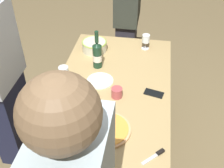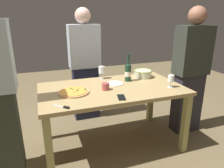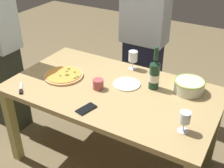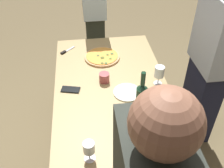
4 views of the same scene
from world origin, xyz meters
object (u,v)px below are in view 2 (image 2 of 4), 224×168
cup_amber (106,86)px  side_plate (114,84)px  wine_bottle (128,71)px  person_guest_right (85,66)px  person_host (190,72)px  serving_bowl (143,73)px  pizza (74,92)px  pizza_knife (63,107)px  wine_glass_near_pizza (102,70)px  dining_table (112,95)px  cell_phone (121,97)px  wine_glass_by_bottle (171,79)px

cup_amber → side_plate: size_ratio=0.39×
wine_bottle → person_guest_right: 0.79m
side_plate → person_host: bearing=-5.4°
serving_bowl → side_plate: size_ratio=1.07×
pizza → pizza_knife: size_ratio=2.33×
wine_glass_near_pizza → person_host: 1.15m
wine_bottle → cup_amber: size_ratio=4.04×
person_host → pizza: bearing=1.1°
side_plate → dining_table: bearing=-122.9°
wine_bottle → wine_glass_near_pizza: size_ratio=2.06×
pizza_knife → wine_glass_near_pizza: bearing=51.9°
person_guest_right → wine_bottle: bearing=21.7°
dining_table → person_guest_right: person_guest_right is taller
wine_bottle → wine_glass_near_pizza: 0.35m
cell_phone → person_host: size_ratio=0.09×
pizza → cup_amber: (0.35, -0.02, 0.03)m
dining_table → wine_bottle: bearing=31.9°
side_plate → pizza_knife: size_ratio=1.56×
side_plate → pizza_knife: (-0.66, -0.47, 0.00)m
serving_bowl → wine_glass_near_pizza: bearing=166.6°
side_plate → person_host: person_host is taller
pizza → wine_glass_by_bottle: wine_glass_by_bottle is taller
wine_glass_by_bottle → person_guest_right: person_guest_right is taller
wine_glass_near_pizza → cup_amber: size_ratio=1.96×
pizza → person_host: size_ratio=0.20×
pizza → wine_glass_by_bottle: bearing=-9.5°
wine_bottle → cell_phone: (-0.29, -0.49, -0.12)m
serving_bowl → wine_glass_by_bottle: size_ratio=1.61×
person_guest_right → wine_glass_by_bottle: bearing=27.0°
serving_bowl → person_host: bearing=-22.7°
serving_bowl → person_host: person_host is taller
dining_table → cup_amber: bearing=-151.0°
serving_bowl → pizza_knife: serving_bowl is taller
pizza_knife → person_host: bearing=12.7°
wine_glass_by_bottle → person_guest_right: 1.30m
cup_amber → pizza_knife: size_ratio=0.60×
side_plate → person_guest_right: bearing=104.7°
dining_table → wine_glass_near_pizza: size_ratio=9.82×
cup_amber → person_guest_right: bearing=92.0°
dining_table → cell_phone: bearing=-93.0°
side_plate → person_host: 1.02m
pizza → side_plate: bearing=15.8°
serving_bowl → side_plate: bearing=-162.8°
wine_bottle → side_plate: wine_bottle is taller
side_plate → pizza_knife: 0.81m
person_host → wine_bottle: bearing=-11.5°
pizza_knife → person_host: size_ratio=0.08×
dining_table → wine_glass_near_pizza: (-0.01, 0.37, 0.20)m
cup_amber → wine_glass_near_pizza: bearing=79.0°
wine_glass_by_bottle → wine_glass_near_pizza: bearing=137.3°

